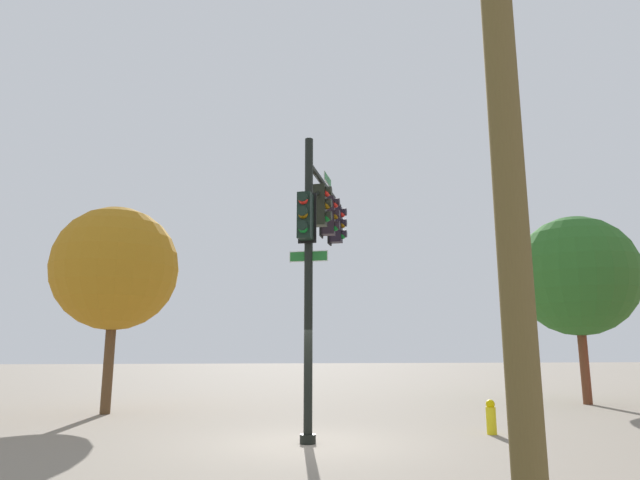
{
  "coord_description": "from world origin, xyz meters",
  "views": [
    {
      "loc": [
        -12.62,
        1.09,
        2.11
      ],
      "look_at": [
        0.39,
        -0.31,
        4.7
      ],
      "focal_mm": 30.39,
      "sensor_mm": 36.0,
      "label": 1
    }
  ],
  "objects_px": {
    "fire_hydrant": "(491,417)",
    "tree_near": "(116,269)",
    "signal_pole_assembly": "(321,231)",
    "utility_pole": "(505,129)",
    "tree_mid": "(576,276)"
  },
  "relations": [
    {
      "from": "signal_pole_assembly",
      "to": "tree_mid",
      "type": "distance_m",
      "value": 12.33
    },
    {
      "from": "fire_hydrant",
      "to": "tree_near",
      "type": "distance_m",
      "value": 12.61
    },
    {
      "from": "tree_near",
      "to": "tree_mid",
      "type": "xyz_separation_m",
      "value": [
        1.15,
        -17.16,
        0.14
      ]
    },
    {
      "from": "utility_pole",
      "to": "fire_hydrant",
      "type": "relative_size",
      "value": 9.42
    },
    {
      "from": "fire_hydrant",
      "to": "tree_near",
      "type": "height_order",
      "value": "tree_near"
    },
    {
      "from": "utility_pole",
      "to": "tree_near",
      "type": "relative_size",
      "value": 1.15
    },
    {
      "from": "utility_pole",
      "to": "tree_near",
      "type": "distance_m",
      "value": 15.99
    },
    {
      "from": "fire_hydrant",
      "to": "signal_pole_assembly",
      "type": "bearing_deg",
      "value": 84.66
    },
    {
      "from": "signal_pole_assembly",
      "to": "utility_pole",
      "type": "height_order",
      "value": "utility_pole"
    },
    {
      "from": "signal_pole_assembly",
      "to": "fire_hydrant",
      "type": "xyz_separation_m",
      "value": [
        -0.39,
        -4.19,
        -4.68
      ]
    },
    {
      "from": "utility_pole",
      "to": "tree_near",
      "type": "height_order",
      "value": "utility_pole"
    },
    {
      "from": "signal_pole_assembly",
      "to": "tree_near",
      "type": "distance_m",
      "value": 8.09
    },
    {
      "from": "tree_near",
      "to": "tree_mid",
      "type": "bearing_deg",
      "value": -86.16
    },
    {
      "from": "fire_hydrant",
      "to": "utility_pole",
      "type": "bearing_deg",
      "value": 158.58
    },
    {
      "from": "signal_pole_assembly",
      "to": "tree_near",
      "type": "xyz_separation_m",
      "value": [
        4.9,
        6.43,
        -0.39
      ]
    }
  ]
}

